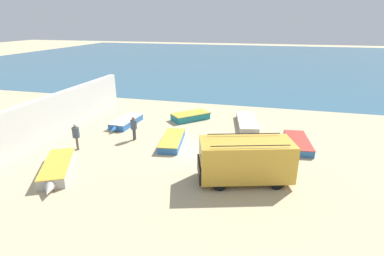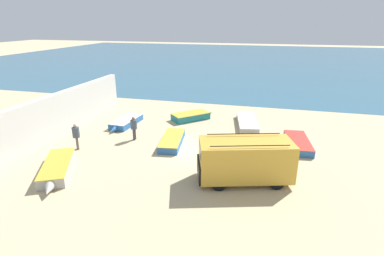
% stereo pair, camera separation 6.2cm
% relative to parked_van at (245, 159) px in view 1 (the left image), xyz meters
% --- Properties ---
extents(ground_plane, '(200.00, 200.00, 0.00)m').
position_rel_parked_van_xyz_m(ground_plane, '(-3.71, 3.22, -1.27)').
color(ground_plane, tan).
extents(sea_water, '(120.00, 80.00, 0.01)m').
position_rel_parked_van_xyz_m(sea_water, '(-3.71, 55.22, -1.27)').
color(sea_water, '#33607A').
rests_on(sea_water, ground_plane).
extents(harbor_wall, '(0.50, 17.67, 3.04)m').
position_rel_parked_van_xyz_m(harbor_wall, '(-14.76, 4.22, 0.24)').
color(harbor_wall, silver).
rests_on(harbor_wall, ground_plane).
extents(parked_van, '(5.36, 3.45, 2.45)m').
position_rel_parked_van_xyz_m(parked_van, '(0.00, 0.00, 0.00)').
color(parked_van, gold).
rests_on(parked_van, ground_plane).
extents(fishing_rowboat_0, '(2.24, 5.71, 0.52)m').
position_rel_parked_van_xyz_m(fishing_rowboat_0, '(-0.61, 9.47, -1.02)').
color(fishing_rowboat_0, '#ADA89E').
rests_on(fishing_rowboat_0, ground_plane).
extents(fishing_rowboat_1, '(1.85, 4.63, 0.52)m').
position_rel_parked_van_xyz_m(fishing_rowboat_1, '(-5.42, 4.06, -1.02)').
color(fishing_rowboat_1, '#2D66AD').
rests_on(fishing_rowboat_1, ground_plane).
extents(fishing_rowboat_2, '(3.49, 3.47, 0.60)m').
position_rel_parked_van_xyz_m(fishing_rowboat_2, '(-5.46, 9.72, -0.97)').
color(fishing_rowboat_2, '#1E757F').
rests_on(fishing_rowboat_2, ground_plane).
extents(fishing_rowboat_3, '(1.63, 4.20, 0.52)m').
position_rel_parked_van_xyz_m(fishing_rowboat_3, '(-10.44, 6.86, -1.01)').
color(fishing_rowboat_3, '#2D66AD').
rests_on(fishing_rowboat_3, ground_plane).
extents(fishing_rowboat_4, '(3.18, 4.86, 0.61)m').
position_rel_parked_van_xyz_m(fishing_rowboat_4, '(-10.43, -1.86, -0.97)').
color(fishing_rowboat_4, '#ADA89E').
rests_on(fishing_rowboat_4, ground_plane).
extents(fishing_rowboat_5, '(1.84, 4.72, 0.50)m').
position_rel_parked_van_xyz_m(fishing_rowboat_5, '(3.19, 5.83, -1.02)').
color(fishing_rowboat_5, '#2D66AD').
rests_on(fishing_rowboat_5, ground_plane).
extents(fisherman_0, '(0.46, 0.46, 1.76)m').
position_rel_parked_van_xyz_m(fisherman_0, '(-8.33, 4.02, -0.22)').
color(fisherman_0, '#38383D').
rests_on(fisherman_0, ground_plane).
extents(fisherman_1, '(0.48, 0.48, 1.82)m').
position_rel_parked_van_xyz_m(fisherman_1, '(-11.34, 1.46, -0.19)').
color(fisherman_1, '#5B564C').
rests_on(fisherman_1, ground_plane).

